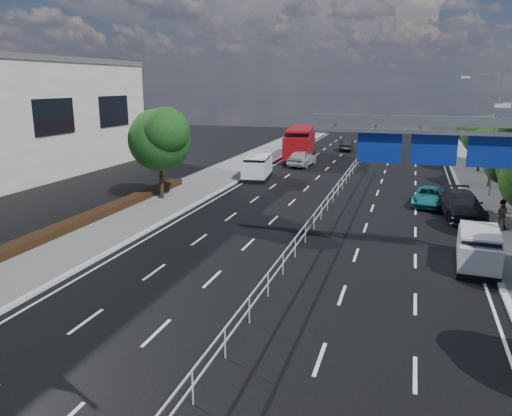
% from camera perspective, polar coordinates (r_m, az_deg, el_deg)
% --- Properties ---
extents(ground, '(160.00, 160.00, 0.00)m').
position_cam_1_polar(ground, '(16.74, -2.52, -15.40)').
color(ground, black).
rests_on(ground, ground).
extents(kerb_near, '(0.25, 140.00, 0.15)m').
position_cam_1_polar(kerb_near, '(21.22, -26.45, -10.12)').
color(kerb_near, silver).
rests_on(kerb_near, ground).
extents(median_fence, '(0.05, 85.00, 1.02)m').
position_cam_1_polar(median_fence, '(37.34, 9.22, 1.98)').
color(median_fence, silver).
rests_on(median_fence, ground).
extents(hedge_near, '(1.00, 36.00, 0.44)m').
position_cam_1_polar(hedge_near, '(27.32, -25.95, -4.14)').
color(hedge_near, black).
rests_on(hedge_near, sidewalk_near).
extents(overhead_gantry, '(10.24, 0.38, 7.45)m').
position_cam_1_polar(overhead_gantry, '(23.95, 21.49, 6.81)').
color(overhead_gantry, gray).
rests_on(overhead_gantry, ground).
extents(streetlight_far, '(2.78, 2.40, 9.00)m').
position_cam_1_polar(streetlight_far, '(40.18, 25.39, 8.43)').
color(streetlight_far, gray).
rests_on(streetlight_far, ground).
extents(near_tree_back, '(4.84, 4.51, 6.69)m').
position_cam_1_polar(near_tree_back, '(36.09, -10.92, 8.07)').
color(near_tree_back, black).
rests_on(near_tree_back, ground).
extents(far_tree_e, '(3.63, 3.38, 5.13)m').
position_cam_1_polar(far_tree_e, '(36.51, 27.09, 5.18)').
color(far_tree_e, black).
rests_on(far_tree_e, ground).
extents(far_tree_f, '(3.52, 3.28, 5.02)m').
position_cam_1_polar(far_tree_f, '(43.87, 25.53, 6.51)').
color(far_tree_f, black).
rests_on(far_tree_f, ground).
extents(far_tree_g, '(3.96, 3.69, 5.45)m').
position_cam_1_polar(far_tree_g, '(51.24, 24.46, 7.82)').
color(far_tree_g, black).
rests_on(far_tree_g, ground).
extents(far_tree_h, '(3.41, 3.18, 4.91)m').
position_cam_1_polar(far_tree_h, '(58.70, 23.58, 8.22)').
color(far_tree_h, black).
rests_on(far_tree_h, ground).
extents(white_minivan, '(2.63, 4.96, 2.06)m').
position_cam_1_polar(white_minivan, '(44.06, 0.15, 4.65)').
color(white_minivan, black).
rests_on(white_minivan, ground).
extents(red_bus, '(4.17, 11.69, 3.42)m').
position_cam_1_polar(red_bus, '(56.45, 5.06, 7.46)').
color(red_bus, black).
rests_on(red_bus, ground).
extents(near_car_silver, '(2.44, 5.06, 1.67)m').
position_cam_1_polar(near_car_silver, '(51.26, 5.26, 5.72)').
color(near_car_silver, '#A5A7AC').
rests_on(near_car_silver, ground).
extents(near_car_dark, '(1.64, 4.17, 1.35)m').
position_cam_1_polar(near_car_dark, '(64.07, 10.26, 7.08)').
color(near_car_dark, black).
rests_on(near_car_dark, ground).
extents(silver_minivan, '(2.05, 4.30, 1.74)m').
position_cam_1_polar(silver_minivan, '(25.11, 24.07, -4.27)').
color(silver_minivan, black).
rests_on(silver_minivan, ground).
extents(parked_car_teal, '(2.64, 4.74, 1.26)m').
position_cam_1_polar(parked_car_teal, '(36.52, 19.24, 1.26)').
color(parked_car_teal, '#1A6F78').
rests_on(parked_car_teal, ground).
extents(parked_car_dark, '(2.96, 5.81, 1.62)m').
position_cam_1_polar(parked_car_dark, '(33.87, 22.42, 0.33)').
color(parked_car_dark, black).
rests_on(parked_car_dark, ground).
extents(pedestrian_b, '(0.97, 0.85, 1.69)m').
position_cam_1_polar(pedestrian_b, '(31.68, 26.21, -0.62)').
color(pedestrian_b, gray).
rests_on(pedestrian_b, sidewalk_far).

